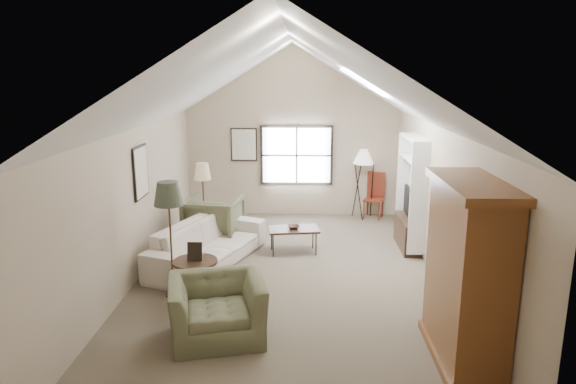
{
  "coord_description": "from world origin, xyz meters",
  "views": [
    {
      "loc": [
        0.25,
        -8.07,
        3.41
      ],
      "look_at": [
        0.0,
        0.4,
        1.4
      ],
      "focal_mm": 32.0,
      "sensor_mm": 36.0,
      "label": 1
    }
  ],
  "objects_px": {
    "side_table": "(196,281)",
    "side_chair": "(374,196)",
    "coffee_table": "(293,241)",
    "armoire": "(467,274)",
    "armchair_near": "(217,309)",
    "armchair_far": "(214,220)",
    "sofa": "(208,243)"
  },
  "relations": [
    {
      "from": "armchair_near",
      "to": "sofa",
      "type": "bearing_deg",
      "value": 89.05
    },
    {
      "from": "armchair_far",
      "to": "side_chair",
      "type": "height_order",
      "value": "side_chair"
    },
    {
      "from": "armoire",
      "to": "sofa",
      "type": "relative_size",
      "value": 0.83
    },
    {
      "from": "armchair_far",
      "to": "side_table",
      "type": "bearing_deg",
      "value": 103.12
    },
    {
      "from": "sofa",
      "to": "armchair_near",
      "type": "distance_m",
      "value": 2.68
    },
    {
      "from": "armoire",
      "to": "side_table",
      "type": "xyz_separation_m",
      "value": [
        -3.52,
        1.46,
        -0.77
      ]
    },
    {
      "from": "sofa",
      "to": "coffee_table",
      "type": "bearing_deg",
      "value": -47.72
    },
    {
      "from": "side_table",
      "to": "sofa",
      "type": "bearing_deg",
      "value": 93.58
    },
    {
      "from": "coffee_table",
      "to": "side_table",
      "type": "bearing_deg",
      "value": -122.97
    },
    {
      "from": "armoire",
      "to": "side_table",
      "type": "relative_size",
      "value": 3.31
    },
    {
      "from": "armchair_far",
      "to": "coffee_table",
      "type": "bearing_deg",
      "value": 171.37
    },
    {
      "from": "armoire",
      "to": "side_table",
      "type": "height_order",
      "value": "armoire"
    },
    {
      "from": "coffee_table",
      "to": "side_table",
      "type": "height_order",
      "value": "side_table"
    },
    {
      "from": "side_table",
      "to": "side_chair",
      "type": "bearing_deg",
      "value": 54.88
    },
    {
      "from": "sofa",
      "to": "side_table",
      "type": "height_order",
      "value": "sofa"
    },
    {
      "from": "coffee_table",
      "to": "side_chair",
      "type": "relative_size",
      "value": 0.88
    },
    {
      "from": "armchair_near",
      "to": "side_table",
      "type": "distance_m",
      "value": 1.13
    },
    {
      "from": "armchair_far",
      "to": "side_table",
      "type": "distance_m",
      "value": 2.72
    },
    {
      "from": "armoire",
      "to": "armchair_far",
      "type": "xyz_separation_m",
      "value": [
        -3.7,
        4.17,
        -0.62
      ]
    },
    {
      "from": "side_chair",
      "to": "coffee_table",
      "type": "bearing_deg",
      "value": -105.38
    },
    {
      "from": "armchair_near",
      "to": "coffee_table",
      "type": "xyz_separation_m",
      "value": [
        0.94,
        3.21,
        -0.15
      ]
    },
    {
      "from": "sofa",
      "to": "side_chair",
      "type": "height_order",
      "value": "side_chair"
    },
    {
      "from": "armchair_far",
      "to": "side_chair",
      "type": "relative_size",
      "value": 0.98
    },
    {
      "from": "armchair_far",
      "to": "side_chair",
      "type": "distance_m",
      "value": 3.95
    },
    {
      "from": "side_table",
      "to": "side_chair",
      "type": "distance_m",
      "value": 5.68
    },
    {
      "from": "armchair_far",
      "to": "sofa",
      "type": "bearing_deg",
      "value": 103.42
    },
    {
      "from": "sofa",
      "to": "side_table",
      "type": "bearing_deg",
      "value": -155.42
    },
    {
      "from": "side_table",
      "to": "side_chair",
      "type": "relative_size",
      "value": 0.62
    },
    {
      "from": "armoire",
      "to": "coffee_table",
      "type": "distance_m",
      "value": 4.3
    },
    {
      "from": "sofa",
      "to": "side_table",
      "type": "xyz_separation_m",
      "value": [
        0.1,
        -1.6,
        -0.05
      ]
    },
    {
      "from": "armoire",
      "to": "sofa",
      "type": "height_order",
      "value": "armoire"
    },
    {
      "from": "coffee_table",
      "to": "side_chair",
      "type": "height_order",
      "value": "side_chair"
    }
  ]
}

